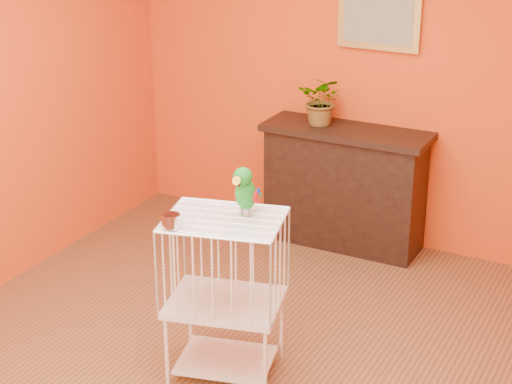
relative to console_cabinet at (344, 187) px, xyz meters
The scene contains 8 objects.
ground 2.09m from the console_cabinet, 86.03° to the right, with size 4.50×4.50×0.00m, color brown.
room_shell 2.32m from the console_cabinet, 86.03° to the right, with size 4.50×4.50×4.50m.
console_cabinet is the anchor object (origin of this frame).
potted_plant 0.64m from the console_cabinet, behind, with size 0.34×0.38×0.30m, color #26722D.
framed_picture 1.30m from the console_cabinet, 53.16° to the left, with size 0.62×0.04×0.50m.
birdcage 1.96m from the console_cabinet, 87.81° to the right, with size 0.73×0.63×0.98m.
feed_cup 2.27m from the console_cabinet, 92.89° to the right, with size 0.10×0.10×0.07m, color silver.
parrot 1.99m from the console_cabinet, 85.06° to the right, with size 0.14×0.26×0.30m.
Camera 1 is at (2.07, -3.63, 2.83)m, focal length 60.00 mm.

